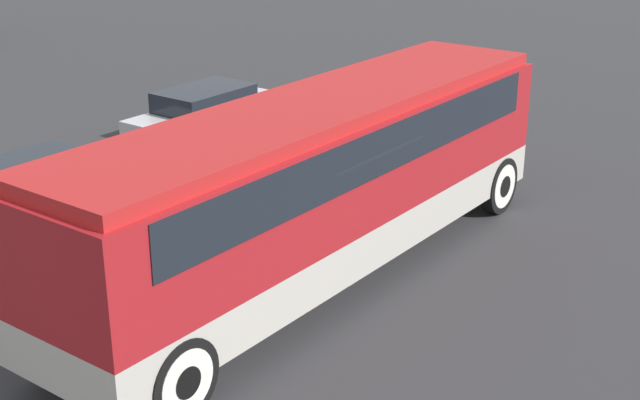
# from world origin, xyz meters

# --- Properties ---
(ground_plane) EXTENTS (120.00, 120.00, 0.00)m
(ground_plane) POSITION_xyz_m (0.00, 0.00, 0.00)
(ground_plane) COLOR #2D2D30
(tour_bus) EXTENTS (11.22, 2.52, 3.19)m
(tour_bus) POSITION_xyz_m (0.10, -0.00, 1.93)
(tour_bus) COLOR #B7B2A8
(tour_bus) RESTS_ON ground_plane
(parked_car_near) EXTENTS (4.10, 1.89, 1.34)m
(parked_car_near) POSITION_xyz_m (-1.30, 5.98, 0.68)
(parked_car_near) COLOR maroon
(parked_car_near) RESTS_ON ground_plane
(parked_car_mid) EXTENTS (4.70, 1.78, 1.35)m
(parked_car_mid) POSITION_xyz_m (4.94, 7.34, 0.67)
(parked_car_mid) COLOR #BCBCC1
(parked_car_mid) RESTS_ON ground_plane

